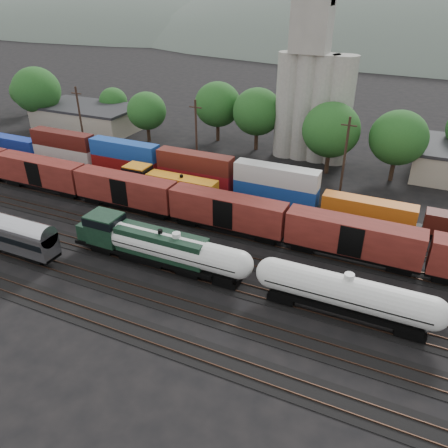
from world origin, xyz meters
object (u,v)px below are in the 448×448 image
at_px(green_locomotive, 138,240).
at_px(orange_locomotive, 164,184).
at_px(tank_car_a, 177,250).
at_px(grain_silo, 313,95).

bearing_deg(green_locomotive, orange_locomotive, 111.02).
relative_size(tank_car_a, orange_locomotive, 0.99).
xyz_separation_m(green_locomotive, grain_silo, (8.64, 41.00, 8.57)).
distance_m(tank_car_a, grain_silo, 42.03).
xyz_separation_m(green_locomotive, orange_locomotive, (-5.76, 15.00, -0.16)).
distance_m(tank_car_a, orange_locomotive, 18.54).
relative_size(orange_locomotive, grain_silo, 0.61).
height_order(tank_car_a, orange_locomotive, tank_car_a).
distance_m(orange_locomotive, grain_silo, 30.98).
height_order(tank_car_a, grain_silo, grain_silo).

